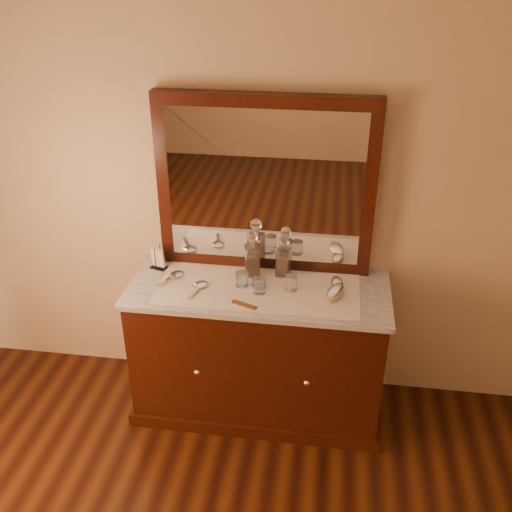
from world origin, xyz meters
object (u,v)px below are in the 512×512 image
(mirror_frame, at_px, (265,186))
(pin_dish, at_px, (258,286))
(napkin_rack, at_px, (158,259))
(dresser_cabinet, at_px, (258,351))
(brush_near, at_px, (335,293))
(decanter_right, at_px, (283,260))
(decanter_left, at_px, (252,258))
(comb, at_px, (244,305))
(hand_mirror_inner, at_px, (199,286))
(hand_mirror_outer, at_px, (174,276))
(brush_far, at_px, (337,285))

(mirror_frame, xyz_separation_m, pin_dish, (-0.00, -0.25, -0.49))
(pin_dish, bearing_deg, napkin_rack, 167.48)
(dresser_cabinet, xyz_separation_m, brush_near, (0.42, -0.04, 0.47))
(mirror_frame, height_order, pin_dish, mirror_frame)
(napkin_rack, height_order, decanter_right, decanter_right)
(decanter_left, bearing_deg, comb, -88.56)
(decanter_left, xyz_separation_m, hand_mirror_inner, (-0.27, -0.18, -0.10))
(mirror_frame, relative_size, hand_mirror_outer, 5.98)
(napkin_rack, bearing_deg, dresser_cabinet, -11.95)
(mirror_frame, xyz_separation_m, decanter_left, (-0.06, -0.12, -0.39))
(dresser_cabinet, bearing_deg, decanter_right, 51.23)
(pin_dish, height_order, hand_mirror_outer, hand_mirror_outer)
(dresser_cabinet, xyz_separation_m, brush_far, (0.43, 0.05, 0.46))
(decanter_left, xyz_separation_m, brush_far, (0.48, -0.08, -0.09))
(napkin_rack, distance_m, hand_mirror_outer, 0.16)
(pin_dish, relative_size, hand_mirror_inner, 0.44)
(dresser_cabinet, height_order, pin_dish, pin_dish)
(decanter_right, bearing_deg, napkin_rack, -178.36)
(comb, bearing_deg, hand_mirror_outer, 173.61)
(brush_near, bearing_deg, hand_mirror_inner, -178.93)
(pin_dish, distance_m, hand_mirror_inner, 0.32)
(hand_mirror_outer, bearing_deg, comb, -27.33)
(pin_dish, bearing_deg, decanter_right, 51.61)
(comb, relative_size, napkin_rack, 1.02)
(mirror_frame, xyz_separation_m, brush_near, (0.42, -0.29, -0.47))
(dresser_cabinet, xyz_separation_m, decanter_left, (-0.06, 0.13, 0.55))
(dresser_cabinet, height_order, comb, comb)
(mirror_frame, xyz_separation_m, napkin_rack, (-0.61, -0.12, -0.44))
(comb, distance_m, brush_far, 0.53)
(dresser_cabinet, xyz_separation_m, decanter_right, (0.12, 0.15, 0.54))
(decanter_left, distance_m, brush_near, 0.51)
(hand_mirror_outer, bearing_deg, brush_far, 1.10)
(napkin_rack, relative_size, hand_mirror_inner, 0.71)
(pin_dish, xyz_separation_m, hand_mirror_outer, (-0.48, 0.04, 0.00))
(brush_near, distance_m, hand_mirror_inner, 0.74)
(dresser_cabinet, bearing_deg, mirror_frame, 90.00)
(mirror_frame, height_order, decanter_left, mirror_frame)
(dresser_cabinet, bearing_deg, comb, -103.57)
(dresser_cabinet, distance_m, pin_dish, 0.45)
(dresser_cabinet, xyz_separation_m, comb, (-0.05, -0.19, 0.45))
(comb, height_order, napkin_rack, napkin_rack)
(mirror_frame, relative_size, hand_mirror_inner, 5.98)
(brush_near, bearing_deg, comb, -161.73)
(pin_dish, height_order, brush_far, brush_far)
(brush_far, bearing_deg, hand_mirror_outer, -178.90)
(decanter_right, height_order, hand_mirror_outer, decanter_right)
(comb, bearing_deg, napkin_rack, 170.89)
(pin_dish, bearing_deg, hand_mirror_inner, -171.14)
(comb, bearing_deg, brush_far, 48.27)
(napkin_rack, bearing_deg, pin_dish, -12.52)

